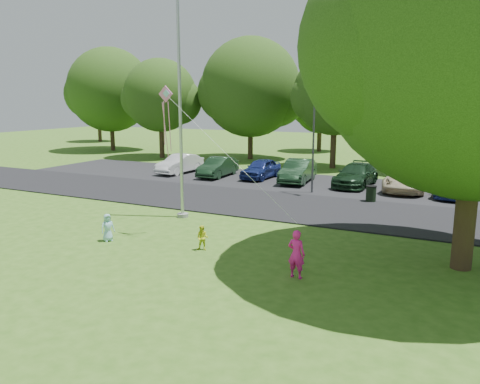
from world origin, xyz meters
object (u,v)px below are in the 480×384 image
at_px(kite, 169,108).
at_px(trash_can, 371,194).
at_px(child_yellow, 202,238).
at_px(child_blue, 108,228).
at_px(woman, 296,254).
at_px(big_tree, 479,37).
at_px(flagpole, 180,123).
at_px(street_lamp, 316,137).

bearing_deg(kite, trash_can, 60.31).
bearing_deg(trash_can, child_yellow, -109.67).
bearing_deg(child_blue, woman, -65.87).
relative_size(big_tree, child_blue, 11.73).
distance_m(woman, child_yellow, 3.90).
distance_m(child_yellow, kite, 4.89).
xyz_separation_m(child_yellow, child_blue, (-3.68, -0.61, 0.07)).
bearing_deg(child_yellow, kite, 139.85).
distance_m(flagpole, big_tree, 11.63).
xyz_separation_m(big_tree, woman, (-4.23, -2.92, -6.13)).
relative_size(street_lamp, child_yellow, 5.92).
relative_size(trash_can, child_blue, 0.83).
bearing_deg(flagpole, child_yellow, -48.83).
bearing_deg(trash_can, big_tree, -63.38).
relative_size(trash_can, kite, 0.14).
xyz_separation_m(trash_can, woman, (0.03, -11.42, 0.29)).
bearing_deg(child_yellow, big_tree, 0.28).
distance_m(trash_can, big_tree, 11.48).
distance_m(street_lamp, woman, 12.88).
bearing_deg(woman, street_lamp, -70.52).
height_order(street_lamp, trash_can, street_lamp).
bearing_deg(child_blue, child_yellow, -53.49).
xyz_separation_m(big_tree, child_yellow, (-7.99, -1.92, -6.42)).
relative_size(flagpole, street_lamp, 1.92).
relative_size(flagpole, big_tree, 0.83).
xyz_separation_m(flagpole, kite, (1.26, -2.67, 0.65)).
height_order(street_lamp, woman, street_lamp).
relative_size(street_lamp, kite, 0.85).
height_order(street_lamp, child_yellow, street_lamp).
relative_size(flagpole, woman, 6.92).
relative_size(big_tree, child_yellow, 13.68).
bearing_deg(kite, child_blue, -136.28).
relative_size(trash_can, child_yellow, 0.97).
height_order(big_tree, child_blue, big_tree).
distance_m(trash_can, child_yellow, 11.07).
bearing_deg(flagpole, big_tree, -8.79).
distance_m(trash_can, kite, 11.85).
bearing_deg(child_yellow, child_blue, 176.20).
bearing_deg(child_blue, kite, -20.46).
relative_size(flagpole, trash_can, 11.69).
xyz_separation_m(street_lamp, child_yellow, (-0.53, -11.24, -2.69)).
height_order(flagpole, big_tree, big_tree).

